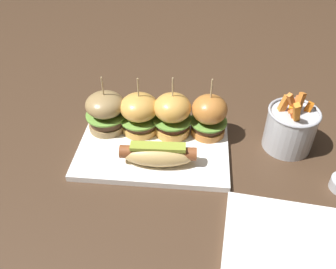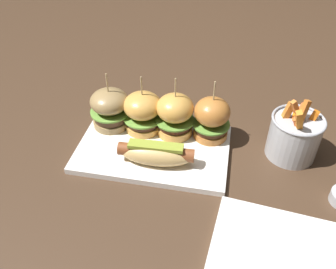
{
  "view_description": "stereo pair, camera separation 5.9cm",
  "coord_description": "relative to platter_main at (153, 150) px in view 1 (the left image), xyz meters",
  "views": [
    {
      "loc": [
        0.09,
        -0.59,
        0.54
      ],
      "look_at": [
        0.03,
        0.0,
        0.05
      ],
      "focal_mm": 37.88,
      "sensor_mm": 36.0,
      "label": 1
    },
    {
      "loc": [
        0.15,
        -0.58,
        0.54
      ],
      "look_at": [
        0.03,
        0.0,
        0.05
      ],
      "focal_mm": 37.88,
      "sensor_mm": 36.0,
      "label": 2
    }
  ],
  "objects": [
    {
      "name": "fries_bucket",
      "position": [
        0.3,
        0.05,
        0.05
      ],
      "size": [
        0.11,
        0.11,
        0.15
      ],
      "color": "#B7BABF",
      "rests_on": "ground"
    },
    {
      "name": "slider_center_right",
      "position": [
        0.04,
        0.06,
        0.06
      ],
      "size": [
        0.09,
        0.09,
        0.15
      ],
      "color": "gold",
      "rests_on": "platter_main"
    },
    {
      "name": "hot_dog",
      "position": [
        0.02,
        -0.05,
        0.03
      ],
      "size": [
        0.16,
        0.06,
        0.05
      ],
      "color": "tan",
      "rests_on": "platter_main"
    },
    {
      "name": "slider_far_left",
      "position": [
        -0.12,
        0.06,
        0.05
      ],
      "size": [
        0.09,
        0.09,
        0.14
      ],
      "color": "#977A4C",
      "rests_on": "platter_main"
    },
    {
      "name": "slider_center_left",
      "position": [
        -0.04,
        0.06,
        0.05
      ],
      "size": [
        0.09,
        0.09,
        0.14
      ],
      "color": "gold",
      "rests_on": "platter_main"
    },
    {
      "name": "platter_main",
      "position": [
        0.0,
        0.0,
        0.0
      ],
      "size": [
        0.33,
        0.21,
        0.01
      ],
      "primitive_type": "cube",
      "color": "white",
      "rests_on": "ground"
    },
    {
      "name": "ground_plane",
      "position": [
        0.0,
        0.0,
        -0.01
      ],
      "size": [
        3.0,
        3.0,
        0.0
      ],
      "primitive_type": "plane",
      "color": "#422D1E"
    },
    {
      "name": "slider_far_right",
      "position": [
        0.12,
        0.06,
        0.06
      ],
      "size": [
        0.08,
        0.08,
        0.14
      ],
      "color": "#B77030",
      "rests_on": "platter_main"
    },
    {
      "name": "side_plate",
      "position": [
        0.26,
        -0.23,
        -0.0
      ],
      "size": [
        0.24,
        0.24,
        0.01
      ],
      "primitive_type": "cube",
      "rotation": [
        0.0,
        0.0,
        -0.11
      ],
      "color": "white",
      "rests_on": "ground"
    }
  ]
}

